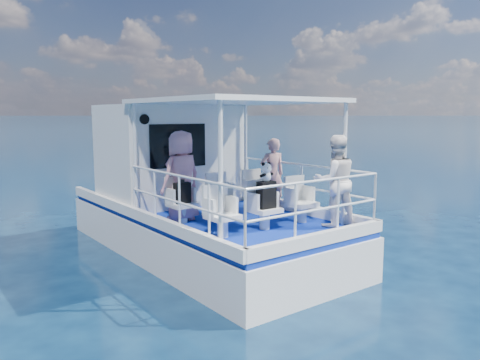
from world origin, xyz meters
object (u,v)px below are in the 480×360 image
(backpack_center, at_px, (266,195))
(panda, at_px, (266,172))
(passenger_stbd_aft, at_px, (335,181))
(passenger_port_fwd, at_px, (182,176))

(backpack_center, height_order, panda, panda)
(passenger_stbd_aft, height_order, panda, passenger_stbd_aft)
(passenger_stbd_aft, xyz_separation_m, backpack_center, (-1.14, 0.54, -0.20))
(backpack_center, bearing_deg, passenger_port_fwd, 118.23)
(passenger_stbd_aft, height_order, backpack_center, passenger_stbd_aft)
(passenger_stbd_aft, relative_size, backpack_center, 3.49)
(panda, bearing_deg, passenger_stbd_aft, -25.38)
(passenger_port_fwd, xyz_separation_m, passenger_stbd_aft, (1.95, -2.04, -0.03))
(backpack_center, distance_m, panda, 0.40)
(panda, bearing_deg, backpack_center, -39.15)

